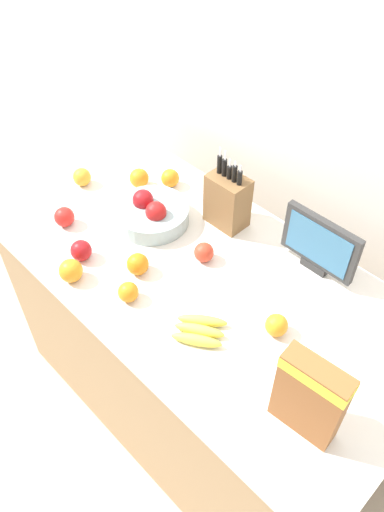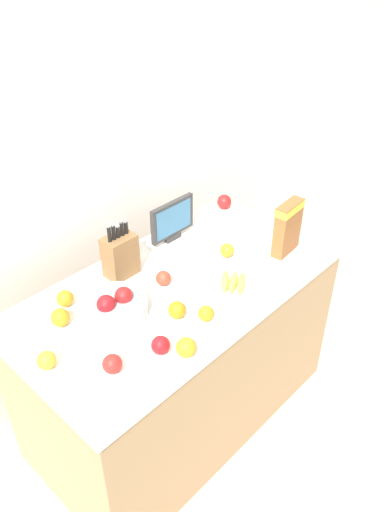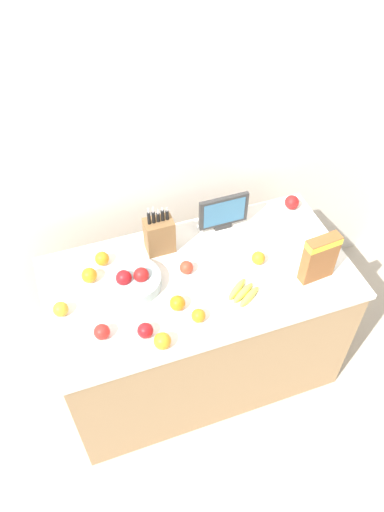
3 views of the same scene
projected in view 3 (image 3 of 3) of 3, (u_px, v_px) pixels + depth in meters
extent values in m
plane|color=#B2A899|center=(198.00, 365.00, 3.23)|extent=(14.00, 14.00, 0.00)
cube|color=silver|center=(160.00, 144.00, 2.67)|extent=(9.00, 0.06, 2.60)
cube|color=tan|center=(198.00, 327.00, 2.91)|extent=(1.56, 0.80, 0.87)
cube|color=silver|center=(199.00, 278.00, 2.58)|extent=(1.59, 0.83, 0.03)
cube|color=brown|center=(159.00, 235.00, 2.62)|extent=(0.15, 0.10, 0.21)
cylinder|color=black|center=(149.00, 218.00, 2.51)|extent=(0.02, 0.02, 0.07)
cube|color=silver|center=(148.00, 211.00, 2.47)|extent=(0.01, 0.00, 0.03)
cylinder|color=black|center=(154.00, 218.00, 2.51)|extent=(0.02, 0.02, 0.07)
cube|color=silver|center=(153.00, 210.00, 2.47)|extent=(0.01, 0.00, 0.04)
cylinder|color=black|center=(158.00, 218.00, 2.52)|extent=(0.02, 0.02, 0.05)
cube|color=silver|center=(158.00, 212.00, 2.49)|extent=(0.01, 0.00, 0.03)
cylinder|color=black|center=(163.00, 216.00, 2.52)|extent=(0.02, 0.02, 0.06)
cube|color=silver|center=(162.00, 209.00, 2.49)|extent=(0.01, 0.00, 0.02)
cylinder|color=black|center=(167.00, 215.00, 2.53)|extent=(0.02, 0.02, 0.05)
cube|color=silver|center=(167.00, 209.00, 2.50)|extent=(0.01, 0.00, 0.02)
cube|color=#2D2D2D|center=(223.00, 226.00, 2.79)|extent=(0.10, 0.03, 0.03)
cube|color=#2D2D2D|center=(224.00, 211.00, 2.71)|extent=(0.28, 0.02, 0.19)
cube|color=#33668C|center=(224.00, 213.00, 2.70)|extent=(0.24, 0.00, 0.16)
cube|color=brown|center=(319.00, 258.00, 2.47)|extent=(0.18, 0.08, 0.27)
cube|color=yellow|center=(324.00, 243.00, 2.38)|extent=(0.18, 0.08, 0.04)
cylinder|color=#99B2B7|center=(133.00, 281.00, 2.50)|extent=(0.28, 0.28, 0.07)
sphere|color=red|center=(141.00, 275.00, 2.47)|extent=(0.08, 0.08, 0.08)
sphere|color=#A31419|center=(124.00, 278.00, 2.45)|extent=(0.08, 0.08, 0.08)
ellipsoid|color=yellow|center=(249.00, 297.00, 2.45)|extent=(0.15, 0.12, 0.04)
ellipsoid|color=yellow|center=(243.00, 293.00, 2.47)|extent=(0.15, 0.11, 0.04)
ellipsoid|color=yellow|center=(237.00, 289.00, 2.49)|extent=(0.15, 0.12, 0.04)
sphere|color=red|center=(186.00, 267.00, 2.56)|extent=(0.07, 0.07, 0.07)
sphere|color=#A31419|center=(145.00, 330.00, 2.30)|extent=(0.08, 0.08, 0.08)
sphere|color=red|center=(292.00, 202.00, 2.89)|extent=(0.08, 0.08, 0.08)
sphere|color=red|center=(102.00, 332.00, 2.29)|extent=(0.08, 0.08, 0.08)
sphere|color=orange|center=(258.00, 258.00, 2.60)|extent=(0.07, 0.07, 0.07)
sphere|color=orange|center=(198.00, 316.00, 2.36)|extent=(0.07, 0.07, 0.07)
sphere|color=orange|center=(89.00, 275.00, 2.52)|extent=(0.08, 0.08, 0.08)
sphere|color=orange|center=(61.00, 310.00, 2.38)|extent=(0.07, 0.07, 0.07)
sphere|color=orange|center=(177.00, 303.00, 2.40)|extent=(0.08, 0.08, 0.08)
sphere|color=orange|center=(162.00, 341.00, 2.25)|extent=(0.08, 0.08, 0.08)
sphere|color=orange|center=(102.00, 259.00, 2.60)|extent=(0.07, 0.07, 0.07)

